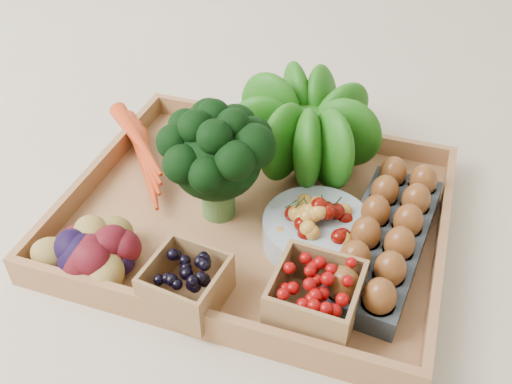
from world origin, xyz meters
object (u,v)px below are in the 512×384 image
(egg_carton, at_px, (384,243))
(tray, at_px, (256,218))
(cherry_bowl, at_px, (317,231))
(broccoli, at_px, (217,179))

(egg_carton, bearing_deg, tray, -178.37)
(cherry_bowl, relative_size, egg_carton, 0.53)
(tray, bearing_deg, broccoli, -166.55)
(cherry_bowl, bearing_deg, tray, 165.20)
(egg_carton, bearing_deg, broccoli, -174.33)
(cherry_bowl, bearing_deg, broccoli, 175.14)
(tray, height_order, cherry_bowl, cherry_bowl)
(tray, xyz_separation_m, egg_carton, (0.19, -0.02, 0.02))
(tray, distance_m, egg_carton, 0.20)
(broccoli, bearing_deg, tray, 13.45)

